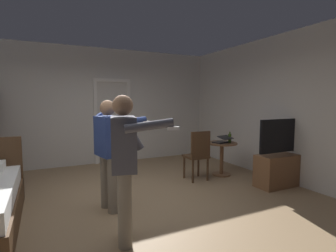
# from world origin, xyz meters

# --- Properties ---
(ground_plane) EXTENTS (6.91, 6.91, 0.00)m
(ground_plane) POSITION_xyz_m (0.00, 0.00, 0.00)
(ground_plane) COLOR #997A56
(wall_back) EXTENTS (6.52, 0.12, 2.88)m
(wall_back) POSITION_xyz_m (0.00, 2.96, 1.44)
(wall_back) COLOR beige
(wall_back) RESTS_ON ground_plane
(wall_right) EXTENTS (0.12, 6.04, 2.88)m
(wall_right) POSITION_xyz_m (3.20, 0.00, 1.44)
(wall_right) COLOR beige
(wall_right) RESTS_ON ground_plane
(doorway_frame) EXTENTS (0.93, 0.08, 2.13)m
(doorway_frame) POSITION_xyz_m (0.52, 2.88, 1.22)
(doorway_frame) COLOR white
(doorway_frame) RESTS_ON ground_plane
(tv_flatscreen) EXTENTS (1.05, 0.40, 1.25)m
(tv_flatscreen) POSITION_xyz_m (2.84, -0.33, 0.39)
(tv_flatscreen) COLOR brown
(tv_flatscreen) RESTS_ON ground_plane
(side_table) EXTENTS (0.64, 0.64, 0.70)m
(side_table) POSITION_xyz_m (2.30, 0.71, 0.47)
(side_table) COLOR brown
(side_table) RESTS_ON ground_plane
(laptop) EXTENTS (0.39, 0.40, 0.16)m
(laptop) POSITION_xyz_m (2.28, 0.67, 0.75)
(laptop) COLOR black
(laptop) RESTS_ON side_table
(bottle_on_table) EXTENTS (0.06, 0.06, 0.23)m
(bottle_on_table) POSITION_xyz_m (2.44, 0.63, 0.80)
(bottle_on_table) COLOR #3A5617
(bottle_on_table) RESTS_ON side_table
(wooden_chair) EXTENTS (0.42, 0.42, 0.99)m
(wooden_chair) POSITION_xyz_m (1.64, 0.60, 0.54)
(wooden_chair) COLOR #4C331E
(wooden_chair) RESTS_ON ground_plane
(person_blue_shirt) EXTENTS (0.66, 0.71, 1.64)m
(person_blue_shirt) POSITION_xyz_m (-0.29, -0.95, 0.95)
(person_blue_shirt) COLOR gray
(person_blue_shirt) RESTS_ON ground_plane
(person_striped_shirt) EXTENTS (0.74, 0.61, 1.59)m
(person_striped_shirt) POSITION_xyz_m (-0.25, -0.02, 0.92)
(person_striped_shirt) COLOR gray
(person_striped_shirt) RESTS_ON ground_plane
(suitcase_dark) EXTENTS (0.66, 0.37, 0.39)m
(suitcase_dark) POSITION_xyz_m (-1.84, 1.91, 0.20)
(suitcase_dark) COLOR #4C1919
(suitcase_dark) RESTS_ON ground_plane
(suitcase_small) EXTENTS (0.59, 0.39, 0.35)m
(suitcase_small) POSITION_xyz_m (-1.84, 1.91, 0.18)
(suitcase_small) COLOR #4C1919
(suitcase_small) RESTS_ON ground_plane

